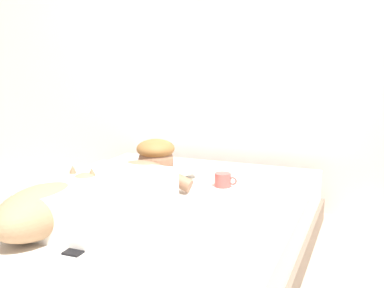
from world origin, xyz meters
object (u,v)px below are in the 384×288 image
(person_lying, at_px, (121,188))
(coffee_cup, at_px, (223,180))
(dog, at_px, (48,208))
(cell_phone, at_px, (81,248))
(bed, at_px, (148,239))
(pillow, at_px, (156,166))

(person_lying, xyz_separation_m, coffee_cup, (0.32, 0.54, -0.07))
(person_lying, relative_size, dog, 1.60)
(cell_phone, bearing_deg, bed, 89.21)
(person_lying, distance_m, coffee_cup, 0.63)
(dog, bearing_deg, person_lying, 68.77)
(dog, xyz_separation_m, cell_phone, (0.21, -0.09, -0.10))
(person_lying, bearing_deg, bed, 46.70)
(pillow, relative_size, dog, 0.90)
(bed, distance_m, pillow, 0.61)
(bed, bearing_deg, person_lying, -133.30)
(coffee_cup, bearing_deg, person_lying, -120.35)
(coffee_cup, relative_size, cell_phone, 0.89)
(bed, distance_m, person_lying, 0.30)
(bed, height_order, cell_phone, cell_phone)
(coffee_cup, height_order, cell_phone, coffee_cup)
(person_lying, bearing_deg, dog, -111.23)
(bed, height_order, person_lying, person_lying)
(dog, xyz_separation_m, coffee_cup, (0.45, 0.88, -0.07))
(person_lying, bearing_deg, cell_phone, -79.62)
(bed, relative_size, pillow, 4.02)
(bed, distance_m, coffee_cup, 0.54)
(bed, bearing_deg, cell_phone, -90.79)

